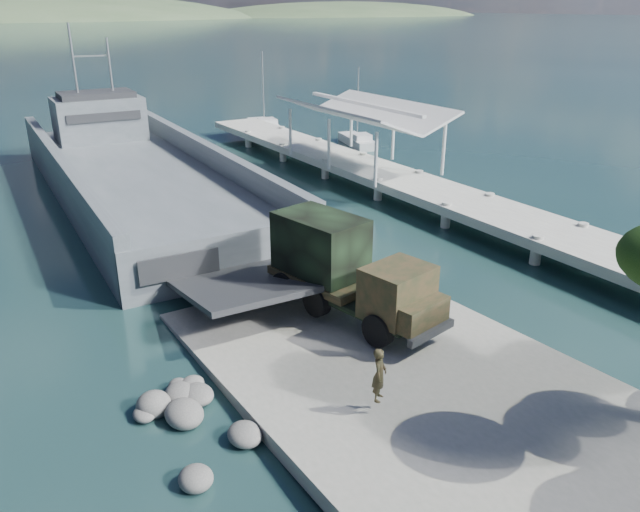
% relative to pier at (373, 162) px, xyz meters
% --- Properties ---
extents(ground, '(1400.00, 1400.00, 0.00)m').
position_rel_pier_xyz_m(ground, '(-13.00, -18.77, -1.60)').
color(ground, '#183A3A').
rests_on(ground, ground).
extents(boat_ramp, '(10.00, 18.00, 0.50)m').
position_rel_pier_xyz_m(boat_ramp, '(-13.00, -19.77, -1.35)').
color(boat_ramp, gray).
rests_on(boat_ramp, ground).
extents(shoreline_rocks, '(3.20, 5.60, 0.90)m').
position_rel_pier_xyz_m(shoreline_rocks, '(-19.20, -18.27, -1.60)').
color(shoreline_rocks, '#565654').
rests_on(shoreline_rocks, ground).
extents(pier, '(6.40, 44.00, 6.10)m').
position_rel_pier_xyz_m(pier, '(0.00, 0.00, 0.00)').
color(pier, '#A09E96').
rests_on(pier, ground).
extents(landing_craft, '(10.60, 36.58, 10.76)m').
position_rel_pier_xyz_m(landing_craft, '(-13.74, 5.59, -0.72)').
color(landing_craft, '#505A5F').
rests_on(landing_craft, ground).
extents(military_truck, '(3.60, 7.60, 3.39)m').
position_rel_pier_xyz_m(military_truck, '(-12.24, -14.82, 0.59)').
color(military_truck, black).
rests_on(military_truck, boat_ramp).
extents(soldier, '(0.69, 0.67, 1.59)m').
position_rel_pier_xyz_m(soldier, '(-14.91, -20.47, -0.31)').
color(soldier, black).
rests_on(soldier, boat_ramp).
extents(sailboat_near, '(2.87, 5.62, 6.58)m').
position_rel_pier_xyz_m(sailboat_near, '(6.52, 10.88, -1.25)').
color(sailboat_near, silver).
rests_on(sailboat_near, ground).
extents(sailboat_far, '(2.98, 6.29, 7.38)m').
position_rel_pier_xyz_m(sailboat_far, '(2.97, 21.08, -1.21)').
color(sailboat_far, silver).
rests_on(sailboat_far, ground).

